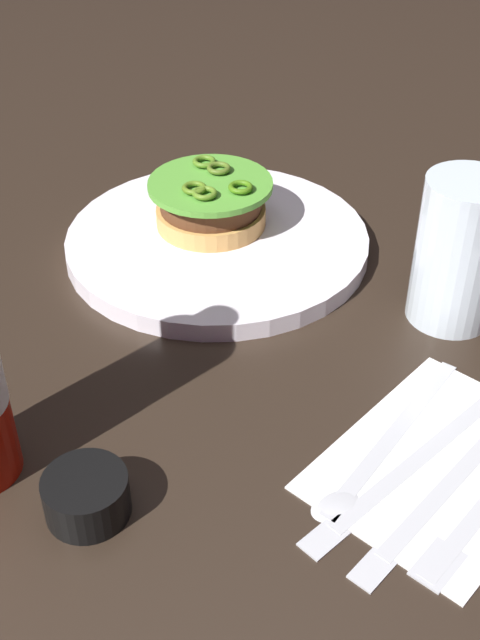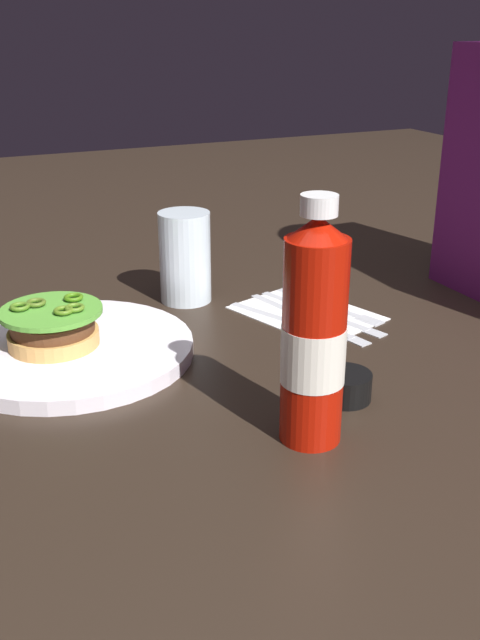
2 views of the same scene
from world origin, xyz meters
TOP-DOWN VIEW (x-y plane):
  - ground_plane at (0.00, 0.00)m, footprint 3.00×3.00m
  - dinner_plate at (-0.05, -0.09)m, footprint 0.29×0.29m
  - burger_sandwich at (-0.06, -0.10)m, footprint 0.12×0.12m
  - ketchup_bottle at (0.23, 0.08)m, footprint 0.06×0.06m
  - water_glass at (-0.17, 0.11)m, footprint 0.07×0.07m
  - condiment_cup at (0.18, 0.15)m, footprint 0.06×0.06m
  - napkin at (-0.05, 0.24)m, footprint 0.22×0.19m
  - spoon_utensil at (-0.01, 0.21)m, footprint 0.18×0.09m
  - steak_knife at (-0.02, 0.23)m, footprint 0.22×0.07m
  - butter_knife at (-0.03, 0.26)m, footprint 0.21×0.08m
  - fork_utensil at (-0.05, 0.28)m, footprint 0.18×0.08m

SIDE VIEW (x-z plane):
  - ground_plane at x=0.00m, z-range 0.00..0.00m
  - napkin at x=-0.05m, z-range 0.00..0.00m
  - steak_knife at x=-0.02m, z-range 0.00..0.01m
  - fork_utensil at x=-0.05m, z-range 0.00..0.01m
  - spoon_utensil at x=-0.01m, z-range 0.00..0.01m
  - butter_knife at x=-0.03m, z-range 0.00..0.01m
  - dinner_plate at x=-0.05m, z-range 0.00..0.02m
  - condiment_cup at x=0.18m, z-range 0.00..0.03m
  - burger_sandwich at x=-0.06m, z-range 0.01..0.07m
  - water_glass at x=-0.17m, z-range 0.00..0.13m
  - ketchup_bottle at x=0.23m, z-range -0.01..0.22m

